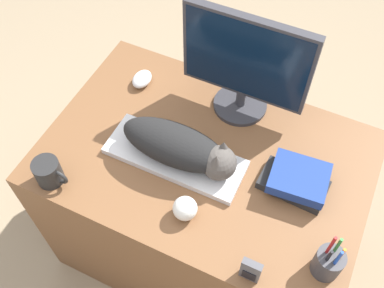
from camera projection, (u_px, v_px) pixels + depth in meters
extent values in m
cube|color=brown|center=(203.00, 206.00, 1.85)|extent=(1.11, 0.75, 0.75)
cube|color=silver|center=(175.00, 157.00, 1.52)|extent=(0.48, 0.17, 0.02)
ellipsoid|color=black|center=(174.00, 145.00, 1.46)|extent=(0.37, 0.15, 0.12)
sphere|color=#4C4742|center=(219.00, 163.00, 1.42)|extent=(0.11, 0.11, 0.11)
cone|color=#4C4742|center=(216.00, 160.00, 1.37)|extent=(0.04, 0.04, 0.05)
cone|color=#4C4742|center=(224.00, 146.00, 1.40)|extent=(0.04, 0.04, 0.05)
cylinder|color=#333338|center=(240.00, 105.00, 1.66)|extent=(0.20, 0.20, 0.02)
cylinder|color=#333338|center=(241.00, 96.00, 1.62)|extent=(0.04, 0.04, 0.08)
cube|color=#333338|center=(246.00, 58.00, 1.47)|extent=(0.45, 0.03, 0.33)
cube|color=black|center=(245.00, 59.00, 1.46)|extent=(0.42, 0.01, 0.30)
ellipsoid|color=silver|center=(142.00, 79.00, 1.72)|extent=(0.07, 0.09, 0.04)
cylinder|color=black|center=(48.00, 172.00, 1.45)|extent=(0.09, 0.09, 0.09)
torus|color=black|center=(59.00, 177.00, 1.44)|extent=(0.06, 0.01, 0.06)
cylinder|color=#38383D|center=(328.00, 263.00, 1.27)|extent=(0.08, 0.08, 0.10)
cylinder|color=orange|center=(339.00, 258.00, 1.23)|extent=(0.01, 0.01, 0.12)
cylinder|color=#338C38|center=(335.00, 249.00, 1.23)|extent=(0.01, 0.01, 0.14)
cylinder|color=#B21E1E|center=(328.00, 249.00, 1.22)|extent=(0.01, 0.01, 0.16)
cylinder|color=black|center=(327.00, 260.00, 1.22)|extent=(0.01, 0.01, 0.12)
cylinder|color=#1E47B2|center=(336.00, 262.00, 1.21)|extent=(0.01, 0.01, 0.14)
sphere|color=silver|center=(185.00, 208.00, 1.38)|extent=(0.08, 0.08, 0.08)
cube|color=#4C4C51|center=(251.00, 270.00, 1.26)|extent=(0.06, 0.02, 0.10)
cube|color=black|center=(249.00, 276.00, 1.26)|extent=(0.04, 0.00, 0.04)
cube|color=black|center=(293.00, 185.00, 1.45)|extent=(0.22, 0.13, 0.03)
cube|color=navy|center=(299.00, 178.00, 1.43)|extent=(0.19, 0.17, 0.04)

